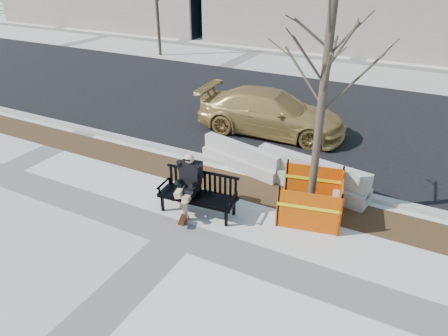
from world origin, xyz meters
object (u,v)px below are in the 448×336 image
(bench, at_px, (198,212))
(tree_fence, at_px, (309,214))
(seated_man, at_px, (190,209))
(jersey_barrier_right, at_px, (309,189))
(sedan, at_px, (270,132))
(jersey_barrier_left, at_px, (241,168))

(bench, bearing_deg, tree_fence, 20.36)
(seated_man, relative_size, jersey_barrier_right, 0.47)
(bench, height_order, tree_fence, tree_fence)
(tree_fence, distance_m, jersey_barrier_right, 1.24)
(tree_fence, bearing_deg, jersey_barrier_right, 106.75)
(seated_man, xyz_separation_m, sedan, (-0.08, 5.50, 0.00))
(sedan, xyz_separation_m, jersey_barrier_right, (2.42, -3.16, 0.00))
(seated_man, distance_m, sedan, 5.50)
(bench, distance_m, tree_fence, 2.70)
(bench, relative_size, jersey_barrier_right, 0.62)
(seated_man, distance_m, jersey_barrier_right, 3.31)
(tree_fence, bearing_deg, bench, -154.19)
(seated_man, height_order, sedan, sedan)
(seated_man, xyz_separation_m, tree_fence, (2.70, 1.15, 0.00))
(bench, distance_m, seated_man, 0.26)
(tree_fence, bearing_deg, jersey_barrier_left, 150.27)
(seated_man, bearing_deg, tree_fence, 17.65)
(tree_fence, relative_size, sedan, 1.06)
(seated_man, xyz_separation_m, jersey_barrier_right, (2.34, 2.34, 0.00))
(bench, distance_m, sedan, 5.54)
(sedan, bearing_deg, jersey_barrier_left, -179.14)
(seated_man, distance_m, jersey_barrier_left, 2.60)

